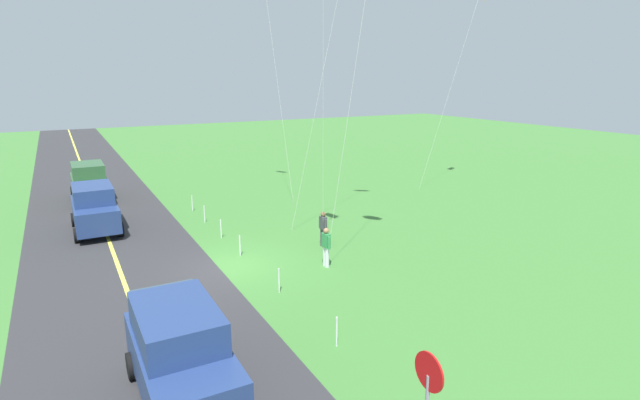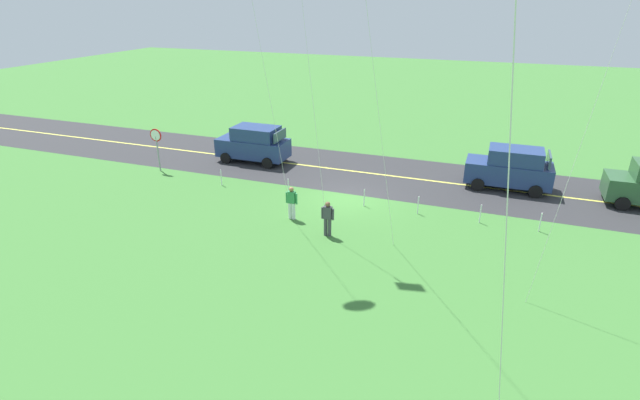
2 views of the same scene
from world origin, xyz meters
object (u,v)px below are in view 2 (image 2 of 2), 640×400
object	(u,v)px
stop_sign	(157,141)
person_adult_near	(292,202)
car_suv_foreground	(254,144)
car_parked_west_near	(510,168)
person_adult_companion	(328,218)

from	to	relation	value
stop_sign	person_adult_near	size ratio (longest dim) A/B	1.60
car_suv_foreground	stop_sign	xyz separation A→B (m)	(4.48, 3.52, 0.65)
car_suv_foreground	person_adult_near	distance (m)	8.89
car_parked_west_near	person_adult_near	world-z (taller)	car_parked_west_near
person_adult_near	stop_sign	bearing A→B (deg)	5.54
person_adult_near	car_suv_foreground	bearing A→B (deg)	-26.98
car_suv_foreground	person_adult_near	size ratio (longest dim) A/B	2.75
car_suv_foreground	car_parked_west_near	distance (m)	14.98
car_parked_west_near	stop_sign	xyz separation A→B (m)	(19.45, 4.25, 0.65)
car_suv_foreground	car_parked_west_near	xyz separation A→B (m)	(-14.97, -0.73, 0.00)
car_suv_foreground	stop_sign	bearing A→B (deg)	38.15
person_adult_near	person_adult_companion	bearing A→B (deg)	178.66
car_suv_foreground	person_adult_companion	world-z (taller)	car_suv_foreground
stop_sign	person_adult_near	distance (m)	10.65
person_adult_near	person_adult_companion	xyz separation A→B (m)	(-2.13, 1.02, 0.00)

